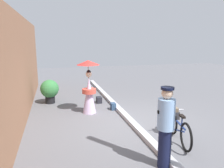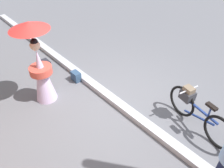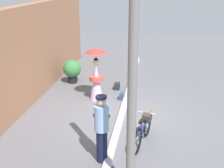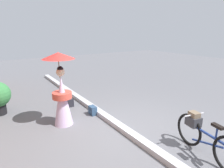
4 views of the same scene
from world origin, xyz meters
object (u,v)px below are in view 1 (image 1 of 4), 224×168
potted_plant_by_door (50,90)px  person_with_parasol (89,87)px  bicycle_near_officer (178,125)px  backpack_on_pavement (99,100)px  person_officer (166,126)px  backpack_spare (113,106)px

potted_plant_by_door → person_with_parasol: bearing=-140.6°
bicycle_near_officer → backpack_on_pavement: bearing=17.8°
person_officer → backpack_spare: bearing=-0.1°
potted_plant_by_door → backpack_spare: (-1.55, -2.27, -0.42)m
bicycle_near_officer → potted_plant_by_door: potted_plant_by_door is taller
person_officer → potted_plant_by_door: person_officer is taller
backpack_on_pavement → backpack_spare: (-1.01, -0.32, 0.00)m
backpack_on_pavement → person_with_parasol: bearing=151.9°
potted_plant_by_door → backpack_on_pavement: 2.06m
person_with_parasol → backpack_spare: (0.10, -0.92, -0.81)m
bicycle_near_officer → person_with_parasol: bearing=33.6°
person_officer → potted_plant_by_door: bearing=22.6°
person_officer → person_with_parasol: (3.78, 0.91, 0.05)m
backpack_spare → person_officer: bearing=179.9°
potted_plant_by_door → backpack_on_pavement: potted_plant_by_door is taller
potted_plant_by_door → backpack_spare: 2.78m
person_with_parasol → backpack_spare: size_ratio=7.32×
person_officer → person_with_parasol: person_with_parasol is taller
backpack_spare → backpack_on_pavement: bearing=17.7°
person_officer → backpack_on_pavement: bearing=3.7°
bicycle_near_officer → backpack_on_pavement: 4.09m
person_with_parasol → backpack_on_pavement: 1.50m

